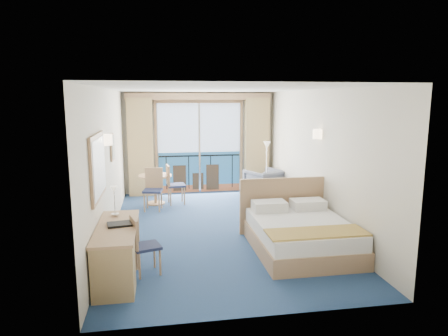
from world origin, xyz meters
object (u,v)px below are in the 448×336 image
floor_lamp (267,155)px  desk_chair (141,242)px  desk (114,261)px  round_table (155,182)px  table_chair_a (173,182)px  table_chair_b (153,186)px  bed (300,233)px  armchair (264,184)px  nightstand (305,212)px

floor_lamp → desk_chair: (-3.01, -4.18, -0.61)m
desk → round_table: (0.52, 4.43, 0.12)m
floor_lamp → desk: floor_lamp is taller
table_chair_a → table_chair_b: (-0.46, -0.40, 0.00)m
bed → table_chair_a: 3.90m
bed → table_chair_b: bearing=129.7°
armchair → table_chair_b: table_chair_b is taller
desk_chair → table_chair_b: 3.50m
table_chair_a → table_chair_b: 0.61m
armchair → table_chair_a: 2.34m
desk → table_chair_b: size_ratio=1.69×
floor_lamp → round_table: size_ratio=1.83×
table_chair_b → armchair: bearing=21.5°
desk → table_chair_a: table_chair_a is taller
nightstand → round_table: round_table is taller
floor_lamp → table_chair_a: floor_lamp is taller
round_table → floor_lamp: bearing=4.0°
desk_chair → nightstand: bearing=-77.3°
bed → floor_lamp: size_ratio=1.38×
armchair → round_table: 2.75m
armchair → table_chair_b: 2.85m
floor_lamp → nightstand: bearing=-87.0°
round_table → table_chair_b: size_ratio=0.83×
round_table → armchair: bearing=1.9°
nightstand → round_table: (-2.95, 2.25, 0.25)m
round_table → desk: bearing=-96.7°
desk_chair → table_chair_b: table_chair_b is taller
desk → bed: bearing=18.8°
floor_lamp → round_table: 2.88m
floor_lamp → desk: bearing=-125.8°
table_chair_b → floor_lamp: bearing=23.2°
nightstand → floor_lamp: floor_lamp is taller
bed → armchair: bearing=84.5°
floor_lamp → desk_chair: 5.18m
nightstand → round_table: 3.72m
desk_chair → round_table: 3.98m
nightstand → table_chair_b: table_chair_b is taller
desk → table_chair_b: bearing=83.1°
bed → desk_chair: bed is taller
table_chair_b → bed: bearing=-40.5°
armchair → table_chair_a: (-2.33, -0.17, 0.16)m
bed → table_chair_a: bearing=120.7°
bed → desk_chair: size_ratio=2.32×
floor_lamp → table_chair_b: 3.00m
armchair → round_table: size_ratio=1.05×
bed → table_chair_b: size_ratio=2.09×
nightstand → desk_chair: (-3.14, -1.73, 0.20)m
nightstand → floor_lamp: (-0.13, 2.45, 0.81)m
desk → round_table: size_ratio=2.03×
bed → floor_lamp: floor_lamp is taller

